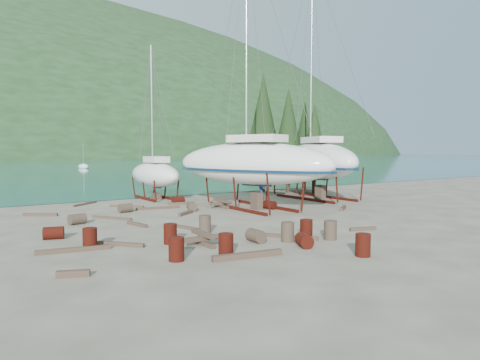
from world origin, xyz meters
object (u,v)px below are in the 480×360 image
large_sailboat_near (252,163)px  worker (261,197)px  large_sailboat_far (316,160)px  small_sailboat_shore (155,174)px

large_sailboat_near → worker: large_sailboat_near is taller
large_sailboat_near → large_sailboat_far: bearing=-7.6°
small_sailboat_shore → worker: small_sailboat_shore is taller
large_sailboat_far → worker: bearing=-143.3°
large_sailboat_near → worker: 2.49m
small_sailboat_shore → worker: size_ratio=7.92×
small_sailboat_shore → worker: 10.53m
large_sailboat_far → small_sailboat_shore: large_sailboat_far is taller
large_sailboat_near → small_sailboat_shore: bearing=89.0°
large_sailboat_near → large_sailboat_far: size_ratio=1.00×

